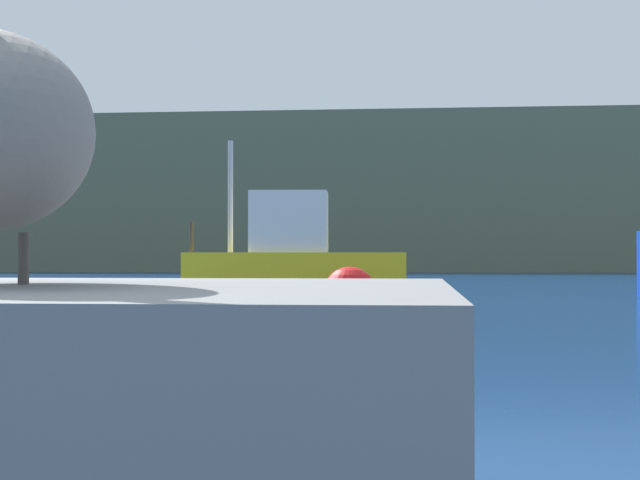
# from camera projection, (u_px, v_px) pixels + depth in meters

# --- Properties ---
(hillside_backdrop) EXTENTS (140.00, 17.29, 9.95)m
(hillside_backdrop) POSITION_uv_depth(u_px,v_px,m) (387.00, 199.00, 68.68)
(hillside_backdrop) COLOR #5B664C
(hillside_backdrop) RESTS_ON ground
(fishing_boat_yellow) EXTENTS (5.10, 1.94, 3.56)m
(fishing_boat_yellow) POSITION_uv_depth(u_px,v_px,m) (293.00, 259.00, 22.80)
(fishing_boat_yellow) COLOR yellow
(fishing_boat_yellow) RESTS_ON ground
(mooring_buoy) EXTENTS (0.73, 0.73, 0.73)m
(mooring_buoy) POSITION_uv_depth(u_px,v_px,m) (350.00, 294.00, 13.37)
(mooring_buoy) COLOR red
(mooring_buoy) RESTS_ON ground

